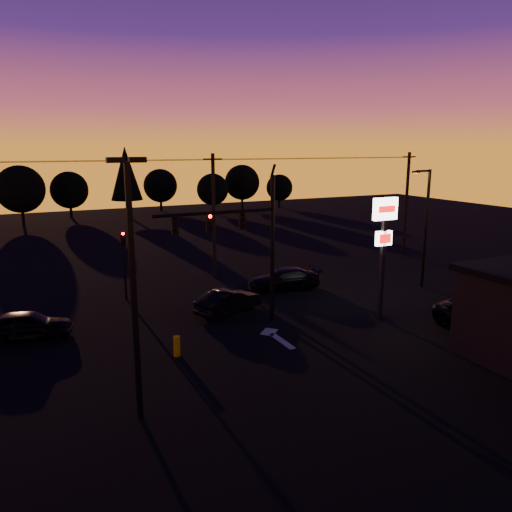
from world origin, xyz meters
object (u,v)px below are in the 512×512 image
Objects in this scene: bollard at (177,346)px; car_mid at (229,301)px; suv_parked at (489,319)px; traffic_signal_mast at (246,235)px; pylon_sign at (384,233)px; car_left at (27,325)px; secondary_signal at (124,255)px; car_right at (284,279)px; parking_lot_light at (133,274)px; streetlight at (425,223)px.

bollard is 6.48m from car_mid.
traffic_signal_mast is at bearing 138.34° from suv_parked.
bollard is 15.97m from suv_parked.
car_left is (-17.84, 5.35, -4.18)m from pylon_sign.
car_mid is at bearing 146.84° from pylon_sign.
secondary_signal is 15.75m from pylon_sign.
bollard is 12.32m from car_right.
traffic_signal_mast is 2.00× the size of car_left.
secondary_signal is 7.48m from car_mid.
pylon_sign is at bearing 121.59° from suv_parked.
car_right is (9.78, 7.48, 0.23)m from bollard.
car_mid is (10.66, -0.65, -0.04)m from car_left.
bollard is at bearing 179.64° from pylon_sign.
bollard is (-4.63, -2.42, -4.46)m from traffic_signal_mast.
car_mid is at bearing 45.48° from bollard.
car_right is at bearing 43.83° from parking_lot_light.
car_mid is at bearing -47.70° from secondary_signal.
suv_parked is at bearing 1.13° from parking_lot_light.
parking_lot_light is (-7.40, -6.99, 0.33)m from traffic_signal_mast.
car_left is at bearing 108.75° from parking_lot_light.
traffic_signal_mast is 6.87m from bollard.
car_mid is at bearing 177.19° from streetlight.
pylon_sign is at bearing -149.92° from streetlight.
suv_parked is at bearing -42.02° from secondary_signal.
traffic_signal_mast is 1.07× the size of streetlight.
secondary_signal reaches higher than car_right.
traffic_signal_mast is 1.97× the size of secondary_signal.
car_mid is 0.86× the size of car_right.
bollard is at bearing 58.77° from parking_lot_light.
streetlight is (6.91, 4.00, -0.49)m from pylon_sign.
parking_lot_light reaches higher than suv_parked.
streetlight is at bearing 30.08° from pylon_sign.
bollard is 0.17× the size of suv_parked.
pylon_sign reaches higher than bollard.
parking_lot_light is (-2.50, -14.49, 2.41)m from secondary_signal.
car_right is at bearing 104.43° from pylon_sign.
suv_parked is at bearing -31.61° from traffic_signal_mast.
car_right is (12.56, 12.05, -4.56)m from parking_lot_light.
secondary_signal is 19.89m from streetlight.
bollard is at bearing 113.10° from car_mid.
car_right reaches higher than bollard.
pylon_sign is at bearing -93.18° from car_left.
car_right is (-8.85, 3.55, -3.71)m from streetlight.
car_left is (-5.84, -4.64, -2.13)m from secondary_signal.
secondary_signal is at bearing -38.03° from car_left.
streetlight is (18.91, -5.99, 1.56)m from secondary_signal.
streetlight reaches higher than suv_parked.
parking_lot_light reaches higher than pylon_sign.
car_left is (-24.75, 1.34, -3.69)m from streetlight.
streetlight reaches higher than car_right.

